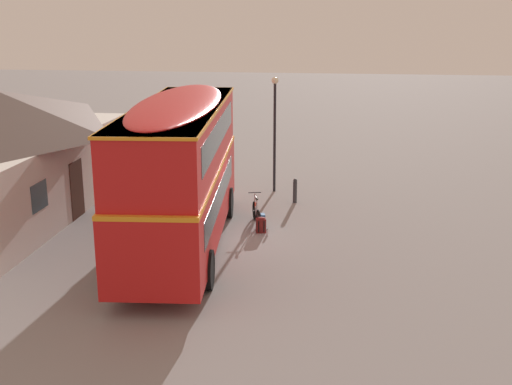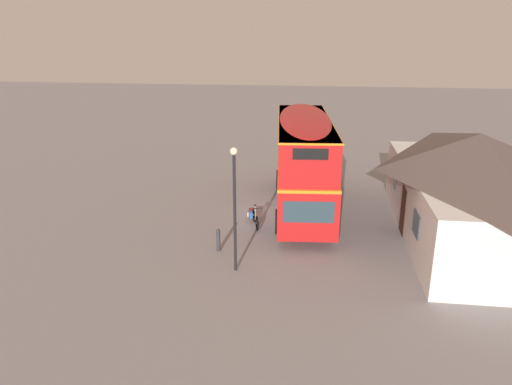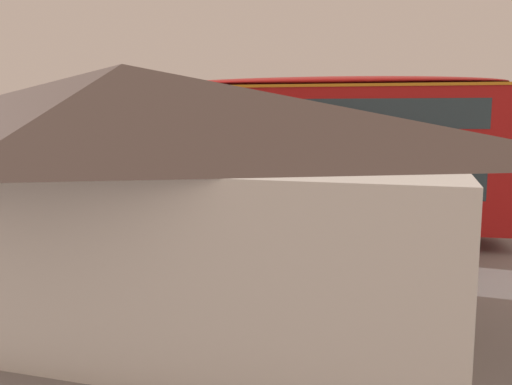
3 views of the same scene
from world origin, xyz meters
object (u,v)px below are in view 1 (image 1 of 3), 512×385
at_px(double_decker_bus, 180,167).
at_px(kerb_bollard, 295,190).
at_px(touring_bicycle, 257,214).
at_px(street_lamp, 275,122).
at_px(backpack_on_ground, 261,225).
at_px(water_bottle_clear_plastic, 267,232).

bearing_deg(double_decker_bus, kerb_bollard, -30.29).
bearing_deg(kerb_bollard, touring_bicycle, 158.96).
bearing_deg(street_lamp, kerb_bollard, -147.85).
bearing_deg(kerb_bollard, backpack_on_ground, 166.69).
distance_m(touring_bicycle, water_bottle_clear_plastic, 1.24).
distance_m(double_decker_bus, kerb_bollard, 6.69).
relative_size(double_decker_bus, street_lamp, 2.22).
bearing_deg(street_lamp, backpack_on_ground, -179.00).
bearing_deg(double_decker_bus, water_bottle_clear_plastic, -60.68).
height_order(double_decker_bus, street_lamp, double_decker_bus).
relative_size(backpack_on_ground, kerb_bollard, 0.56).
height_order(touring_bicycle, water_bottle_clear_plastic, touring_bicycle).
xyz_separation_m(double_decker_bus, water_bottle_clear_plastic, (1.44, -2.56, -2.53)).
distance_m(touring_bicycle, kerb_bollard, 3.13).
height_order(water_bottle_clear_plastic, kerb_bollard, kerb_bollard).
distance_m(water_bottle_clear_plastic, kerb_bollard, 4.10).
height_order(touring_bicycle, street_lamp, street_lamp).
relative_size(double_decker_bus, backpack_on_ground, 19.26).
xyz_separation_m(backpack_on_ground, street_lamp, (5.31, 0.09, 2.64)).
distance_m(double_decker_bus, water_bottle_clear_plastic, 3.88).
bearing_deg(water_bottle_clear_plastic, touring_bicycle, 23.64).
relative_size(backpack_on_ground, street_lamp, 0.12).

